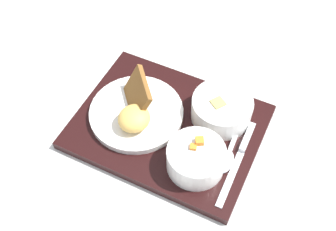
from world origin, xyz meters
name	(u,v)px	position (x,y,z in m)	size (l,w,h in m)	color
ground_plane	(168,129)	(0.00, 0.00, 0.00)	(4.00, 4.00, 0.00)	silver
serving_tray	(168,127)	(0.00, 0.00, 0.01)	(0.41, 0.33, 0.02)	black
bowl_salad	(196,158)	(-0.08, 0.08, 0.05)	(0.11, 0.11, 0.06)	white
bowl_soup	(222,108)	(-0.10, -0.06, 0.05)	(0.13, 0.13, 0.06)	white
plate_main	(136,112)	(0.07, 0.01, 0.04)	(0.20, 0.20, 0.09)	white
knife	(242,150)	(-0.16, 0.01, 0.02)	(0.03, 0.20, 0.01)	silver
spoon	(229,154)	(-0.14, 0.03, 0.03)	(0.03, 0.15, 0.01)	silver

